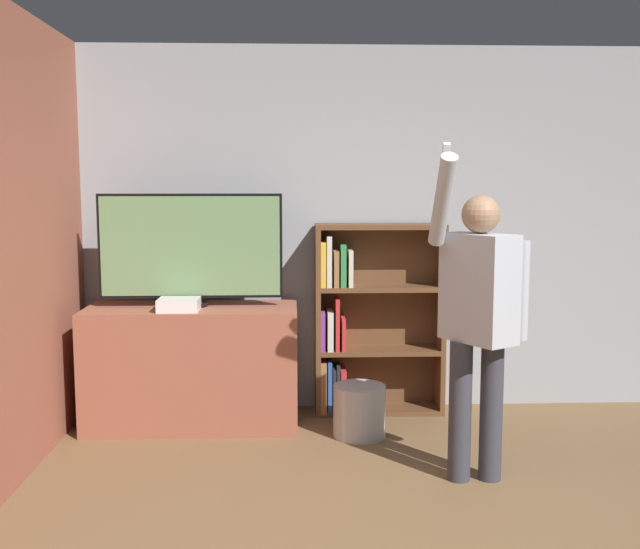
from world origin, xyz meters
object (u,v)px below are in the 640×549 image
(television, at_px, (191,248))
(person, at_px, (478,311))
(bookshelf, at_px, (365,322))
(waste_bin, at_px, (359,411))
(game_console, at_px, (179,305))

(television, relative_size, person, 0.66)
(television, height_order, bookshelf, television)
(television, bearing_deg, waste_bin, -15.85)
(person, relative_size, waste_bin, 5.41)
(game_console, distance_m, waste_bin, 1.41)
(television, distance_m, waste_bin, 1.61)
(television, bearing_deg, game_console, -109.94)
(game_console, relative_size, bookshelf, 0.20)
(person, bearing_deg, waste_bin, -174.61)
(television, relative_size, game_console, 4.64)
(game_console, xyz_separation_m, person, (1.81, -0.92, 0.10))
(game_console, height_order, bookshelf, bookshelf)
(game_console, distance_m, person, 2.03)
(game_console, xyz_separation_m, bookshelf, (1.30, 0.40, -0.20))
(television, height_order, person, person)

